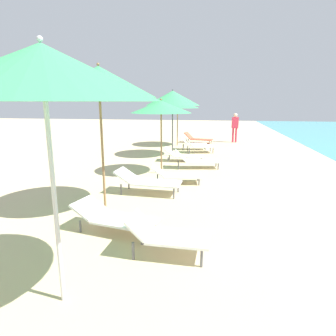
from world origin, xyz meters
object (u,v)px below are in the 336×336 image
at_px(lounger_sixth_shoreside, 199,145).
at_px(lounger_third_shoreside, 167,235).
at_px(lounger_fourth_shoreside, 148,181).
at_px(lounger_farthest_shoreside, 198,138).
at_px(umbrella_farthest, 178,104).
at_px(umbrella_third, 43,73).
at_px(lounger_fifth_shoreside, 196,160).
at_px(lounger_fourth_inland, 114,217).
at_px(umbrella_fifth, 161,107).
at_px(lounger_farthest_inland, 193,143).
at_px(person_walking_mid, 235,125).
at_px(lounger_sixth_inland, 183,155).
at_px(umbrella_sixth, 173,98).
at_px(lounger_fifth_inland, 176,174).
at_px(umbrella_fourth, 99,82).

bearing_deg(lounger_sixth_shoreside, lounger_third_shoreside, -102.97).
height_order(lounger_fourth_shoreside, lounger_farthest_shoreside, lounger_fourth_shoreside).
bearing_deg(umbrella_farthest, umbrella_third, -88.60).
distance_m(lounger_fifth_shoreside, umbrella_farthest, 5.68).
distance_m(lounger_fourth_inland, lounger_farthest_shoreside, 11.66).
xyz_separation_m(lounger_fifth_shoreside, lounger_sixth_shoreside, (-0.08, 3.17, 0.04)).
xyz_separation_m(umbrella_third, umbrella_fifth, (-0.00, 6.21, -0.43)).
distance_m(lounger_fourth_inland, lounger_sixth_shoreside, 8.51).
xyz_separation_m(lounger_farthest_inland, person_walking_mid, (2.11, 2.93, 0.68)).
height_order(lounger_third_shoreside, lounger_sixth_shoreside, lounger_sixth_shoreside).
height_order(lounger_fourth_shoreside, lounger_sixth_inland, lounger_fourth_shoreside).
distance_m(umbrella_fifth, lounger_fifth_shoreside, 2.29).
relative_size(lounger_fourth_shoreside, umbrella_fifth, 0.71).
distance_m(lounger_fourth_inland, umbrella_sixth, 7.80).
bearing_deg(umbrella_fifth, lounger_farthest_inland, 82.65).
bearing_deg(lounger_farthest_shoreside, lounger_fifth_inland, -78.22).
bearing_deg(lounger_fourth_shoreside, umbrella_third, -86.98).
relative_size(umbrella_fifth, lounger_fifth_inland, 1.57).
distance_m(umbrella_third, lounger_fifth_shoreside, 7.55).
relative_size(lounger_third_shoreside, lounger_fourth_shoreside, 0.74).
bearing_deg(lounger_third_shoreside, umbrella_third, -128.57).
bearing_deg(lounger_sixth_inland, umbrella_third, -96.78).
height_order(lounger_sixth_shoreside, umbrella_farthest, umbrella_farthest).
xyz_separation_m(lounger_sixth_shoreside, person_walking_mid, (1.76, 3.74, 0.66)).
xyz_separation_m(lounger_fourth_shoreside, lounger_fifth_inland, (0.57, 1.06, -0.08)).
height_order(umbrella_fifth, person_walking_mid, umbrella_fifth).
height_order(lounger_sixth_shoreside, lounger_farthest_inland, lounger_sixth_shoreside).
bearing_deg(lounger_farthest_inland, lounger_third_shoreside, -95.48).
relative_size(umbrella_fifth, lounger_fifth_shoreside, 1.44).
relative_size(lounger_sixth_shoreside, lounger_farthest_inland, 1.04).
bearing_deg(lounger_farthest_inland, lounger_sixth_inland, -100.81).
height_order(umbrella_third, lounger_fifth_shoreside, umbrella_third).
bearing_deg(lounger_fourth_shoreside, umbrella_fifth, 94.94).
xyz_separation_m(umbrella_third, lounger_fourth_inland, (-0.03, 1.85, -2.26)).
distance_m(lounger_fifth_shoreside, lounger_sixth_shoreside, 3.17).
relative_size(umbrella_third, lounger_third_shoreside, 2.33).
distance_m(lounger_fourth_shoreside, lounger_farthest_inland, 7.06).
bearing_deg(lounger_farthest_inland, lounger_farthest_shoreside, 80.45).
bearing_deg(lounger_fourth_inland, lounger_fifth_inland, 90.86).
bearing_deg(umbrella_sixth, lounger_farthest_shoreside, 78.80).
relative_size(lounger_fifth_shoreside, umbrella_sixth, 0.59).
bearing_deg(umbrella_third, umbrella_fifth, 90.02).
xyz_separation_m(lounger_fourth_inland, person_walking_mid, (2.77, 12.19, 0.72)).
bearing_deg(umbrella_fifth, lounger_farthest_shoreside, 84.45).
bearing_deg(lounger_fourth_inland, umbrella_fourth, 131.26).
distance_m(lounger_fourth_inland, umbrella_fifth, 4.72).
height_order(umbrella_third, umbrella_sixth, umbrella_third).
bearing_deg(lounger_fourth_inland, lounger_third_shoreside, -19.73).
bearing_deg(lounger_fifth_inland, umbrella_sixth, 91.46).
bearing_deg(lounger_third_shoreside, lounger_farthest_shoreside, 93.32).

